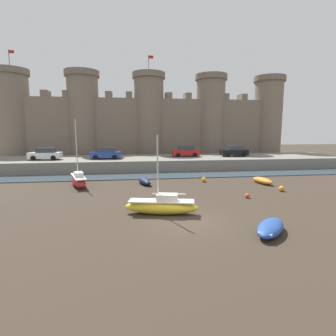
% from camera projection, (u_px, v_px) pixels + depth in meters
% --- Properties ---
extents(ground_plane, '(160.00, 160.00, 0.00)m').
position_uv_depth(ground_plane, '(187.00, 221.00, 16.19)').
color(ground_plane, '#382D23').
extents(water_channel, '(80.00, 4.50, 0.10)m').
position_uv_depth(water_channel, '(159.00, 175.00, 31.97)').
color(water_channel, '#3D4C56').
rests_on(water_channel, ground).
extents(quay_road, '(57.99, 10.00, 1.56)m').
position_uv_depth(quay_road, '(154.00, 162.00, 38.97)').
color(quay_road, slate).
rests_on(quay_road, ground).
extents(castle, '(51.87, 5.87, 18.63)m').
position_uv_depth(castle, '(149.00, 122.00, 47.72)').
color(castle, '#7A6B5B').
rests_on(castle, ground).
extents(sailboat_midflat_right, '(5.03, 2.17, 5.25)m').
position_uv_depth(sailboat_midflat_right, '(162.00, 206.00, 17.36)').
color(sailboat_midflat_right, yellow).
rests_on(sailboat_midflat_right, ground).
extents(rowboat_near_channel_left, '(1.44, 3.06, 0.65)m').
position_uv_depth(rowboat_near_channel_left, '(263.00, 180.00, 27.34)').
color(rowboat_near_channel_left, orange).
rests_on(rowboat_near_channel_left, ground).
extents(sailboat_midflat_left, '(2.69, 5.18, 6.60)m').
position_uv_depth(sailboat_midflat_left, '(78.00, 180.00, 26.09)').
color(sailboat_midflat_left, red).
rests_on(sailboat_midflat_left, ground).
extents(rowboat_foreground_right, '(2.94, 3.15, 0.67)m').
position_uv_depth(rowboat_foreground_right, '(270.00, 227.00, 14.09)').
color(rowboat_foreground_right, '#234793').
rests_on(rowboat_foreground_right, ground).
extents(rowboat_midflat_centre, '(1.67, 3.00, 0.68)m').
position_uv_depth(rowboat_midflat_centre, '(144.00, 181.00, 26.91)').
color(rowboat_midflat_centre, '#141E3D').
rests_on(rowboat_midflat_centre, ground).
extents(mooring_buoy_mid_mud, '(0.51, 0.51, 0.51)m').
position_uv_depth(mooring_buoy_mid_mud, '(204.00, 180.00, 28.23)').
color(mooring_buoy_mid_mud, orange).
rests_on(mooring_buoy_mid_mud, ground).
extents(mooring_buoy_off_centre, '(0.40, 0.40, 0.40)m').
position_uv_depth(mooring_buoy_off_centre, '(247.00, 196.00, 21.51)').
color(mooring_buoy_off_centre, '#E04C1E').
rests_on(mooring_buoy_off_centre, ground).
extents(mooring_buoy_near_shore, '(0.50, 0.50, 0.50)m').
position_uv_depth(mooring_buoy_near_shore, '(282.00, 189.00, 23.91)').
color(mooring_buoy_near_shore, orange).
rests_on(mooring_buoy_near_shore, ground).
extents(car_quay_east, '(4.12, 1.92, 1.62)m').
position_uv_depth(car_quay_east, '(106.00, 153.00, 36.49)').
color(car_quay_east, '#263F99').
rests_on(car_quay_east, quay_road).
extents(car_quay_west, '(4.12, 1.92, 1.62)m').
position_uv_depth(car_quay_west, '(186.00, 151.00, 39.98)').
color(car_quay_west, red).
rests_on(car_quay_west, quay_road).
extents(car_quay_centre_west, '(4.12, 1.92, 1.62)m').
position_uv_depth(car_quay_centre_west, '(234.00, 151.00, 40.18)').
color(car_quay_centre_west, black).
rests_on(car_quay_centre_west, quay_road).
extents(car_quay_centre_east, '(4.12, 1.92, 1.62)m').
position_uv_depth(car_quay_centre_east, '(45.00, 154.00, 35.44)').
color(car_quay_centre_east, silver).
rests_on(car_quay_centre_east, quay_road).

